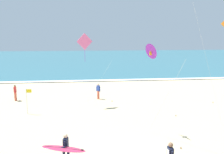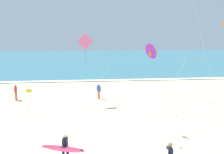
% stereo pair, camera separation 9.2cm
% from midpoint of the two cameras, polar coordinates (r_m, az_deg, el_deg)
% --- Properties ---
extents(ocean_water, '(160.00, 60.00, 0.08)m').
position_cam_midpoint_polar(ocean_water, '(61.57, -3.99, 4.52)').
color(ocean_water, '#336B7A').
rests_on(ocean_water, ground).
extents(shoreline_foam, '(160.00, 1.07, 0.01)m').
position_cam_midpoint_polar(shoreline_foam, '(32.18, -2.44, -0.80)').
color(shoreline_foam, white).
rests_on(shoreline_foam, ocean_water).
extents(surfer_trailing, '(2.12, 1.05, 1.71)m').
position_cam_midpoint_polar(surfer_trailing, '(11.70, -11.38, -16.73)').
color(surfer_trailing, black).
rests_on(surfer_trailing, ground).
extents(kite_diamond_rose_low, '(3.19, 1.19, 6.45)m').
position_cam_midpoint_polar(kite_diamond_rose_low, '(20.46, -6.39, 8.25)').
color(kite_diamond_rose_low, pink).
rests_on(kite_diamond_rose_low, ground).
extents(kite_delta_violet_distant, '(1.60, 3.02, 5.82)m').
position_cam_midpoint_polar(kite_delta_violet_distant, '(14.68, 9.90, 6.18)').
color(kite_delta_violet_distant, purple).
rests_on(kite_delta_violet_distant, ground).
extents(bystander_blue_top, '(0.40, 0.35, 1.59)m').
position_cam_midpoint_polar(bystander_blue_top, '(23.09, -3.17, -3.45)').
color(bystander_blue_top, '#D8593F').
rests_on(bystander_blue_top, ground).
extents(bystander_red_top, '(0.22, 0.50, 1.59)m').
position_cam_midpoint_polar(bystander_red_top, '(24.36, -22.40, -3.50)').
color(bystander_red_top, '#D8593F').
rests_on(bystander_red_top, ground).
extents(lifeguard_flag, '(0.45, 0.05, 2.10)m').
position_cam_midpoint_polar(lifeguard_flag, '(19.89, -19.84, -5.00)').
color(lifeguard_flag, silver).
rests_on(lifeguard_flag, ground).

